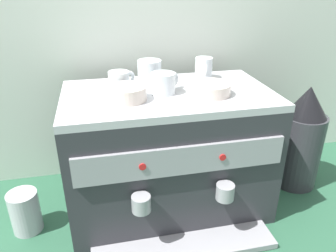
# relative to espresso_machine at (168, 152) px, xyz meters

# --- Properties ---
(ground_plane) EXTENTS (4.00, 4.00, 0.00)m
(ground_plane) POSITION_rel_espresso_machine_xyz_m (0.00, 0.00, -0.22)
(ground_plane) COLOR #28563D
(tiled_backsplash_wall) EXTENTS (2.80, 0.03, 1.15)m
(tiled_backsplash_wall) POSITION_rel_espresso_machine_xyz_m (0.00, 0.30, 0.36)
(tiled_backsplash_wall) COLOR silver
(tiled_backsplash_wall) RESTS_ON ground_plane
(espresso_machine) EXTENTS (0.67, 0.49, 0.44)m
(espresso_machine) POSITION_rel_espresso_machine_xyz_m (0.00, 0.00, 0.00)
(espresso_machine) COLOR #2D2D33
(espresso_machine) RESTS_ON ground_plane
(ceramic_cup_0) EXTENTS (0.09, 0.08, 0.06)m
(ceramic_cup_0) POSITION_rel_espresso_machine_xyz_m (-0.15, 0.06, 0.25)
(ceramic_cup_0) COLOR silver
(ceramic_cup_0) RESTS_ON espresso_machine
(ceramic_cup_1) EXTENTS (0.08, 0.12, 0.08)m
(ceramic_cup_1) POSITION_rel_espresso_machine_xyz_m (-0.04, 0.12, 0.26)
(ceramic_cup_1) COLOR silver
(ceramic_cup_1) RESTS_ON espresso_machine
(ceramic_cup_2) EXTENTS (0.06, 0.10, 0.08)m
(ceramic_cup_2) POSITION_rel_espresso_machine_xyz_m (0.15, 0.11, 0.26)
(ceramic_cup_2) COLOR silver
(ceramic_cup_2) RESTS_ON espresso_machine
(ceramic_cup_3) EXTENTS (0.10, 0.09, 0.07)m
(ceramic_cup_3) POSITION_rel_espresso_machine_xyz_m (-0.02, -0.00, 0.25)
(ceramic_cup_3) COLOR silver
(ceramic_cup_3) RESTS_ON espresso_machine
(ceramic_bowl_0) EXTENTS (0.13, 0.13, 0.04)m
(ceramic_bowl_0) POSITION_rel_espresso_machine_xyz_m (0.12, -0.05, 0.24)
(ceramic_bowl_0) COLOR beige
(ceramic_bowl_0) RESTS_ON espresso_machine
(ceramic_bowl_1) EXTENTS (0.12, 0.12, 0.04)m
(ceramic_bowl_1) POSITION_rel_espresso_machine_xyz_m (-0.14, -0.04, 0.24)
(ceramic_bowl_1) COLOR beige
(ceramic_bowl_1) RESTS_ON espresso_machine
(coffee_grinder) EXTENTS (0.17, 0.17, 0.41)m
(coffee_grinder) POSITION_rel_espresso_machine_xyz_m (0.53, 0.02, -0.02)
(coffee_grinder) COLOR #333338
(coffee_grinder) RESTS_ON ground_plane
(milk_pitcher) EXTENTS (0.10, 0.10, 0.15)m
(milk_pitcher) POSITION_rel_espresso_machine_xyz_m (-0.49, -0.03, -0.15)
(milk_pitcher) COLOR #B7B7BC
(milk_pitcher) RESTS_ON ground_plane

